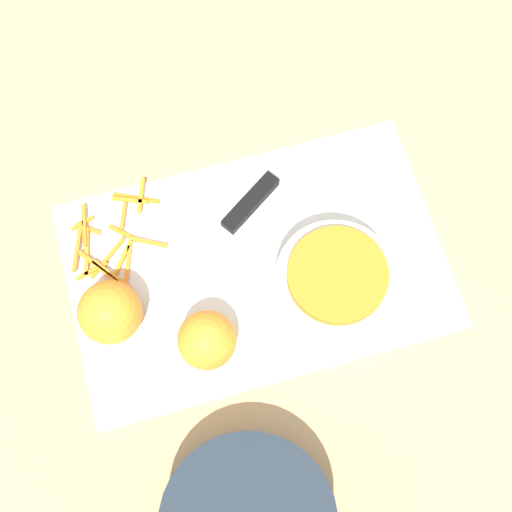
{
  "coord_description": "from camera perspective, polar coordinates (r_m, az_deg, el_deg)",
  "views": [
    {
      "loc": [
        0.08,
        0.28,
        0.86
      ],
      "look_at": [
        0.0,
        0.0,
        0.04
      ],
      "focal_mm": 50.0,
      "sensor_mm": 36.0,
      "label": 1
    }
  ],
  "objects": [
    {
      "name": "orange_left",
      "position": [
        0.86,
        -11.6,
        -4.43
      ],
      "size": [
        0.08,
        0.08,
        0.08
      ],
      "color": "orange",
      "rests_on": "cutting_board"
    },
    {
      "name": "cutting_board",
      "position": [
        0.9,
        0.0,
        -0.7
      ],
      "size": [
        0.47,
        0.3,
        0.01
      ],
      "color": "silver",
      "rests_on": "ground_plane"
    },
    {
      "name": "peel_pile",
      "position": [
        0.92,
        -11.57,
        1.24
      ],
      "size": [
        0.13,
        0.15,
        0.01
      ],
      "color": "orange",
      "rests_on": "cutting_board"
    },
    {
      "name": "bowl_speckled",
      "position": [
        0.86,
        6.33,
        -2.13
      ],
      "size": [
        0.14,
        0.14,
        0.07
      ],
      "color": "silver",
      "rests_on": "cutting_board"
    },
    {
      "name": "ground_plane",
      "position": [
        0.9,
        0.0,
        -0.76
      ],
      "size": [
        4.0,
        4.0,
        0.0
      ],
      "primitive_type": "plane",
      "color": "tan"
    },
    {
      "name": "knife",
      "position": [
        0.91,
        -1.85,
        2.72
      ],
      "size": [
        0.23,
        0.16,
        0.02
      ],
      "rotation": [
        0.0,
        0.0,
        0.6
      ],
      "color": "black",
      "rests_on": "cutting_board"
    },
    {
      "name": "orange_right",
      "position": [
        0.84,
        -3.95,
        -6.74
      ],
      "size": [
        0.07,
        0.07,
        0.07
      ],
      "color": "orange",
      "rests_on": "cutting_board"
    }
  ]
}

